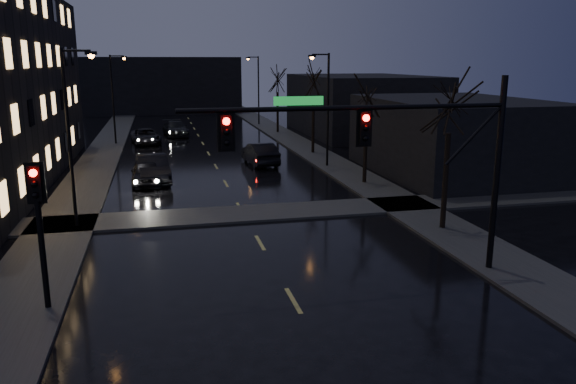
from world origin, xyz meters
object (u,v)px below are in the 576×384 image
oncoming_car_c (146,136)px  lead_car (260,154)px  oncoming_car_b (153,169)px  oncoming_car_a (147,172)px  oncoming_car_d (176,128)px

oncoming_car_c → lead_car: 15.29m
oncoming_car_b → oncoming_car_c: 17.30m
oncoming_car_b → lead_car: bearing=24.9°
oncoming_car_b → oncoming_car_c: (-0.70, 17.29, -0.15)m
oncoming_car_a → oncoming_car_d: bearing=82.5°
oncoming_car_a → oncoming_car_c: oncoming_car_a is taller
oncoming_car_d → lead_car: bearing=-79.7°
oncoming_car_b → lead_car: 8.87m
oncoming_car_c → lead_car: bearing=-64.5°
oncoming_car_a → oncoming_car_b: oncoming_car_b is taller
oncoming_car_a → lead_car: size_ratio=0.92×
oncoming_car_c → oncoming_car_d: 5.90m
oncoming_car_a → oncoming_car_c: (-0.33, 17.92, -0.07)m
oncoming_car_c → oncoming_car_d: bearing=53.4°
oncoming_car_a → oncoming_car_b: 0.74m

